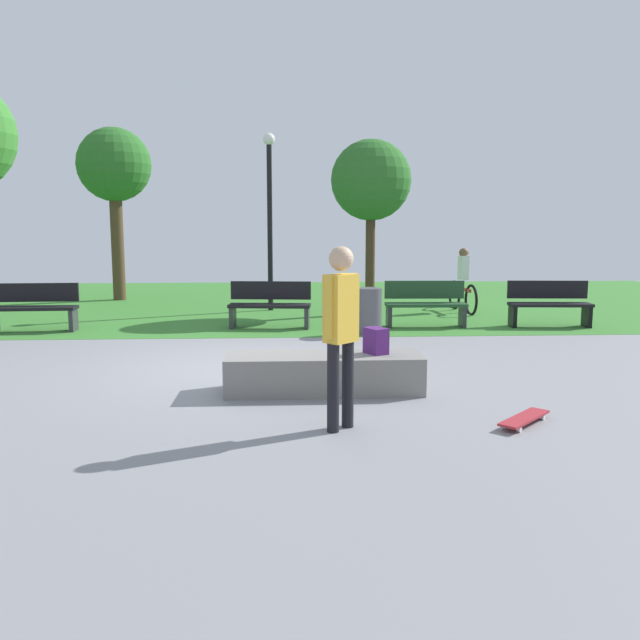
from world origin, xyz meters
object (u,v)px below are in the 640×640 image
(tree_young_birch, at_px, (114,168))
(cyclist_on_bicycle, at_px, (463,285))
(park_bench_by_oak, at_px, (549,303))
(park_bench_far_left, at_px, (270,304))
(park_bench_near_lamppost, at_px, (34,306))
(trash_bin, at_px, (369,311))
(skater_performing_trick, at_px, (341,323))
(concrete_ledge, at_px, (324,373))
(skateboard_by_ledge, at_px, (524,418))
(park_bench_center_lawn, at_px, (425,303))
(tree_slender_maple, at_px, (371,182))
(backpack_on_ledge, at_px, (376,341))
(lamp_post, at_px, (270,204))

(tree_young_birch, xyz_separation_m, cyclist_on_bicycle, (8.67, -2.85, -2.88))
(park_bench_by_oak, relative_size, park_bench_far_left, 0.99)
(park_bench_near_lamppost, bearing_deg, park_bench_far_left, 2.11)
(park_bench_by_oak, xyz_separation_m, trash_bin, (-3.72, -0.74, -0.05))
(skater_performing_trick, xyz_separation_m, park_bench_far_left, (-0.85, 6.59, -0.60))
(concrete_ledge, height_order, skater_performing_trick, skater_performing_trick)
(skateboard_by_ledge, distance_m, cyclist_on_bicycle, 8.98)
(concrete_ledge, xyz_separation_m, park_bench_center_lawn, (2.33, 5.06, 0.25))
(concrete_ledge, relative_size, trash_bin, 2.77)
(park_bench_far_left, bearing_deg, tree_slender_maple, 41.59)
(backpack_on_ledge, bearing_deg, tree_young_birch, 0.20)
(park_bench_by_oak, bearing_deg, skateboard_by_ledge, -113.89)
(park_bench_by_oak, bearing_deg, park_bench_near_lamppost, -179.77)
(park_bench_near_lamppost, relative_size, park_bench_center_lawn, 1.00)
(backpack_on_ledge, xyz_separation_m, lamp_post, (-1.46, 7.74, 1.89))
(trash_bin, height_order, cyclist_on_bicycle, cyclist_on_bicycle)
(trash_bin, xyz_separation_m, cyclist_on_bicycle, (2.61, 3.13, 0.20))
(park_bench_center_lawn, height_order, tree_slender_maple, tree_slender_maple)
(park_bench_by_oak, height_order, tree_slender_maple, tree_slender_maple)
(park_bench_center_lawn, relative_size, tree_slender_maple, 0.41)
(park_bench_near_lamppost, distance_m, tree_slender_maple, 7.50)
(concrete_ledge, height_order, park_bench_center_lawn, park_bench_center_lawn)
(park_bench_far_left, bearing_deg, trash_bin, -25.07)
(concrete_ledge, xyz_separation_m, park_bench_far_left, (-0.77, 5.08, 0.25))
(park_bench_far_left, relative_size, park_bench_center_lawn, 1.02)
(park_bench_far_left, relative_size, lamp_post, 0.40)
(park_bench_center_lawn, bearing_deg, tree_young_birch, 144.90)
(tree_young_birch, relative_size, cyclist_on_bicycle, 2.51)
(park_bench_center_lawn, xyz_separation_m, trash_bin, (-1.24, -0.85, -0.05))
(trash_bin, bearing_deg, park_bench_center_lawn, 34.49)
(skater_performing_trick, distance_m, tree_young_birch, 12.97)
(tree_young_birch, bearing_deg, trash_bin, -44.66)
(skater_performing_trick, bearing_deg, park_bench_center_lawn, 71.09)
(tree_young_birch, distance_m, tree_slender_maple, 7.18)
(park_bench_by_oak, distance_m, park_bench_far_left, 5.58)
(concrete_ledge, relative_size, park_bench_center_lawn, 1.48)
(trash_bin, distance_m, cyclist_on_bicycle, 4.08)
(skater_performing_trick, height_order, tree_slender_maple, tree_slender_maple)
(park_bench_center_lawn, distance_m, trash_bin, 1.51)
(skater_performing_trick, height_order, park_bench_near_lamppost, skater_performing_trick)
(concrete_ledge, bearing_deg, backpack_on_ledge, 2.75)
(park_bench_near_lamppost, distance_m, trash_bin, 6.40)
(park_bench_far_left, bearing_deg, concrete_ledge, -81.40)
(lamp_post, bearing_deg, tree_slender_maple, -17.35)
(lamp_post, bearing_deg, skateboard_by_ledge, -73.18)
(park_bench_near_lamppost, bearing_deg, cyclist_on_bicycle, 15.14)
(backpack_on_ledge, xyz_separation_m, tree_young_birch, (-5.61, 10.16, 2.89))
(concrete_ledge, xyz_separation_m, cyclist_on_bicycle, (3.70, 7.34, 0.40))
(skateboard_by_ledge, distance_m, park_bench_far_left, 7.09)
(backpack_on_ledge, relative_size, skateboard_by_ledge, 0.45)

